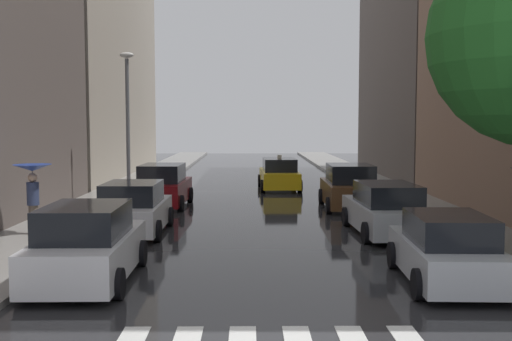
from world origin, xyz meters
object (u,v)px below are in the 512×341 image
at_px(parked_car_right_nearest, 447,251).
at_px(lamp_post_left, 128,114).
at_px(parked_car_left_nearest, 87,246).
at_px(parked_car_left_second, 133,209).
at_px(taxi_midroad, 279,175).
at_px(parked_car_right_third, 349,188).
at_px(parked_car_right_second, 386,210).
at_px(parked_car_left_third, 163,187).
at_px(pedestrian_foreground, 33,182).

height_order(parked_car_right_nearest, lamp_post_left, lamp_post_left).
distance_m(parked_car_left_nearest, parked_car_left_second, 5.91).
bearing_deg(lamp_post_left, parked_car_left_nearest, -82.83).
xyz_separation_m(parked_car_left_second, taxi_midroad, (5.21, 12.69, -0.00)).
bearing_deg(parked_car_right_nearest, parked_car_left_nearest, 90.97).
distance_m(parked_car_right_nearest, parked_car_right_third, 11.62).
height_order(parked_car_right_second, taxi_midroad, taxi_midroad).
bearing_deg(parked_car_right_nearest, parked_car_left_second, 54.94).
bearing_deg(parked_car_left_nearest, parked_car_left_third, -0.44).
bearing_deg(parked_car_right_third, taxi_midroad, 20.12).
bearing_deg(parked_car_right_nearest, parked_car_right_second, 2.69).
bearing_deg(pedestrian_foreground, taxi_midroad, -56.61).
bearing_deg(parked_car_left_third, parked_car_left_nearest, -177.96).
height_order(parked_car_left_second, pedestrian_foreground, pedestrian_foreground).
xyz_separation_m(parked_car_left_third, parked_car_right_nearest, (7.89, -12.35, -0.09)).
bearing_deg(parked_car_left_second, parked_car_left_nearest, -178.90).
bearing_deg(pedestrian_foreground, parked_car_right_second, -112.56).
relative_size(parked_car_left_nearest, parked_car_right_nearest, 1.05).
bearing_deg(parked_car_left_second, parked_car_left_third, -0.34).
distance_m(parked_car_left_nearest, parked_car_right_third, 13.72).
distance_m(parked_car_right_third, pedestrian_foreground, 12.35).
relative_size(parked_car_right_third, lamp_post_left, 0.69).
height_order(parked_car_right_third, pedestrian_foreground, pedestrian_foreground).
height_order(parked_car_right_second, parked_car_right_third, parked_car_right_third).
relative_size(taxi_midroad, pedestrian_foreground, 2.22).
bearing_deg(pedestrian_foreground, parked_car_left_nearest, -175.63).
relative_size(parked_car_left_third, pedestrian_foreground, 2.09).
bearing_deg(parked_car_right_third, parked_car_left_second, 126.40).
relative_size(parked_car_left_second, parked_car_right_nearest, 1.01).
height_order(parked_car_right_third, lamp_post_left, lamp_post_left).
relative_size(parked_car_right_second, taxi_midroad, 1.01).
distance_m(parked_car_left_second, parked_car_right_third, 9.48).
xyz_separation_m(parked_car_left_third, lamp_post_left, (-1.62, 1.01, 3.01)).
height_order(parked_car_right_second, lamp_post_left, lamp_post_left).
distance_m(parked_car_left_nearest, parked_car_right_second, 9.68).
height_order(parked_car_right_nearest, parked_car_right_second, parked_car_right_second).
height_order(parked_car_left_second, parked_car_right_second, parked_car_left_second).
xyz_separation_m(parked_car_right_nearest, parked_car_right_third, (-0.23, 11.62, 0.11)).
relative_size(parked_car_left_second, taxi_midroad, 0.89).
bearing_deg(lamp_post_left, taxi_midroad, 38.83).
bearing_deg(parked_car_left_second, parked_car_right_second, -91.36).
height_order(parked_car_left_third, taxi_midroad, taxi_midroad).
distance_m(parked_car_right_third, taxi_midroad, 7.62).
distance_m(parked_car_right_third, lamp_post_left, 9.90).
xyz_separation_m(pedestrian_foreground, lamp_post_left, (1.30, 8.05, 2.10)).
xyz_separation_m(parked_car_left_second, pedestrian_foreground, (-2.86, -0.81, 0.96)).
distance_m(parked_car_left_nearest, pedestrian_foreground, 5.96).
distance_m(parked_car_left_nearest, parked_car_right_nearest, 7.85).
xyz_separation_m(parked_car_left_second, parked_car_right_nearest, (7.94, -6.12, -0.04)).
xyz_separation_m(parked_car_left_nearest, pedestrian_foreground, (-2.95, 5.09, 0.92)).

